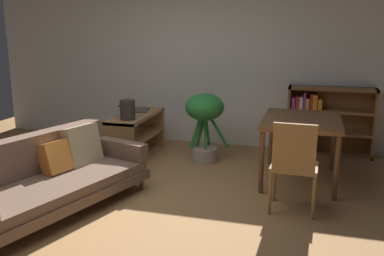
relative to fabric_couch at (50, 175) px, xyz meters
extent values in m
plane|color=#9E7042|center=(0.76, 0.19, -0.34)|extent=(8.16, 8.16, 0.00)
cube|color=silver|center=(0.76, 2.89, 1.01)|extent=(6.80, 0.10, 2.70)
cylinder|color=brown|center=(0.69, 0.69, -0.28)|extent=(0.04, 0.04, 0.13)
cylinder|color=brown|center=(-0.01, 0.91, -0.28)|extent=(0.04, 0.04, 0.13)
cube|color=brown|center=(0.08, -0.06, -0.16)|extent=(1.39, 2.12, 0.10)
cube|color=brown|center=(0.08, -0.06, -0.06)|extent=(1.33, 2.04, 0.10)
cube|color=brown|center=(-0.24, 0.04, 0.19)|extent=(0.72, 1.85, 0.40)
cube|color=brown|center=(0.35, 0.81, 0.09)|extent=(0.82, 0.37, 0.19)
cube|color=orange|center=(-0.02, 0.18, 0.14)|extent=(0.32, 0.38, 0.36)
cube|color=tan|center=(0.08, 0.50, 0.18)|extent=(0.36, 0.48, 0.45)
cube|color=olive|center=(0.16, 2.35, -0.03)|extent=(0.42, 0.04, 0.62)
cube|color=olive|center=(0.16, 1.25, -0.03)|extent=(0.42, 0.04, 0.62)
cube|color=olive|center=(0.16, 1.80, -0.04)|extent=(0.42, 1.10, 0.04)
cube|color=olive|center=(0.16, 1.80, 0.26)|extent=(0.42, 1.14, 0.04)
cube|color=olive|center=(0.16, 1.80, -0.32)|extent=(0.42, 1.10, 0.04)
cube|color=#333338|center=(0.14, 2.05, 0.28)|extent=(0.28, 0.38, 0.02)
cube|color=black|center=(-0.06, 2.01, 0.33)|extent=(0.26, 0.36, 0.09)
cylinder|color=#2D2823|center=(0.20, 1.46, 0.40)|extent=(0.19, 0.19, 0.25)
cylinder|color=slate|center=(0.20, 1.46, 0.45)|extent=(0.11, 0.11, 0.01)
cylinder|color=#9E9389|center=(1.11, 1.90, -0.25)|extent=(0.35, 0.35, 0.19)
cylinder|color=#287A33|center=(1.26, 1.95, 0.12)|extent=(0.34, 0.13, 0.57)
cylinder|color=#287A33|center=(1.13, 1.98, 0.11)|extent=(0.06, 0.19, 0.53)
cylinder|color=#287A33|center=(1.05, 1.93, 0.06)|extent=(0.17, 0.10, 0.43)
cylinder|color=#287A33|center=(1.03, 1.87, 0.13)|extent=(0.22, 0.12, 0.58)
cylinder|color=#287A33|center=(1.13, 1.85, 0.08)|extent=(0.07, 0.14, 0.46)
ellipsoid|color=#287A33|center=(1.11, 1.90, 0.41)|extent=(0.51, 0.51, 0.36)
cylinder|color=brown|center=(1.99, 2.00, 0.01)|extent=(0.06, 0.06, 0.71)
cylinder|color=brown|center=(1.99, 0.98, 0.01)|extent=(0.06, 0.06, 0.71)
cylinder|color=brown|center=(2.76, 2.00, 0.01)|extent=(0.06, 0.06, 0.71)
cylinder|color=brown|center=(2.76, 0.98, 0.01)|extent=(0.06, 0.06, 0.71)
cube|color=brown|center=(2.38, 1.49, 0.39)|extent=(0.88, 1.13, 0.05)
cylinder|color=olive|center=(2.15, 0.80, -0.13)|extent=(0.04, 0.04, 0.43)
cylinder|color=olive|center=(2.56, 0.78, -0.13)|extent=(0.04, 0.04, 0.43)
cylinder|color=olive|center=(2.14, 0.45, -0.13)|extent=(0.04, 0.04, 0.43)
cylinder|color=olive|center=(2.55, 0.44, -0.13)|extent=(0.04, 0.04, 0.43)
cube|color=olive|center=(2.35, 0.62, 0.11)|extent=(0.46, 0.40, 0.04)
cube|color=olive|center=(2.34, 0.44, 0.35)|extent=(0.40, 0.05, 0.45)
cube|color=brown|center=(2.16, 2.68, 0.14)|extent=(0.04, 0.30, 0.97)
cube|color=brown|center=(3.31, 2.68, 0.14)|extent=(0.04, 0.30, 0.97)
cube|color=brown|center=(2.74, 2.68, 0.61)|extent=(1.18, 0.30, 0.04)
cube|color=brown|center=(2.74, 2.68, -0.32)|extent=(1.18, 0.30, 0.04)
cube|color=brown|center=(2.74, 2.81, 0.14)|extent=(1.14, 0.04, 0.97)
cube|color=brown|center=(2.74, 2.68, -0.01)|extent=(1.14, 0.29, 0.04)
cube|color=brown|center=(2.74, 2.68, 0.30)|extent=(1.14, 0.29, 0.04)
cube|color=orange|center=(2.24, 2.66, -0.22)|extent=(0.06, 0.23, 0.18)
cube|color=black|center=(2.29, 2.66, -0.21)|extent=(0.04, 0.22, 0.19)
cube|color=black|center=(2.35, 2.66, -0.21)|extent=(0.06, 0.24, 0.19)
cube|color=red|center=(2.41, 2.66, -0.23)|extent=(0.05, 0.24, 0.15)
cube|color=red|center=(2.47, 2.67, -0.21)|extent=(0.05, 0.25, 0.18)
cube|color=orange|center=(2.53, 2.65, -0.22)|extent=(0.04, 0.18, 0.17)
cube|color=gold|center=(2.24, 2.65, 0.12)|extent=(0.07, 0.19, 0.24)
cube|color=#337F47|center=(2.30, 2.66, 0.08)|extent=(0.05, 0.24, 0.15)
cube|color=#993884|center=(2.37, 2.66, 0.08)|extent=(0.06, 0.23, 0.15)
cube|color=orange|center=(2.44, 2.66, 0.12)|extent=(0.07, 0.21, 0.23)
cube|color=gold|center=(2.51, 2.65, 0.08)|extent=(0.05, 0.18, 0.16)
cube|color=#993884|center=(2.56, 2.65, 0.12)|extent=(0.05, 0.20, 0.24)
cube|color=#993884|center=(2.23, 2.66, 0.40)|extent=(0.05, 0.22, 0.16)
cube|color=red|center=(2.28, 2.66, 0.40)|extent=(0.04, 0.23, 0.18)
cube|color=silver|center=(2.33, 2.66, 0.40)|extent=(0.05, 0.24, 0.17)
cube|color=#993884|center=(2.38, 2.65, 0.43)|extent=(0.03, 0.19, 0.23)
cube|color=gold|center=(2.42, 2.65, 0.39)|extent=(0.05, 0.18, 0.15)
cube|color=red|center=(2.47, 2.66, 0.42)|extent=(0.03, 0.22, 0.22)
cube|color=orange|center=(2.52, 2.65, 0.42)|extent=(0.06, 0.20, 0.21)
cube|color=orange|center=(2.58, 2.66, 0.39)|extent=(0.06, 0.23, 0.15)
camera|label=1|loc=(2.47, -3.48, 1.45)|focal=39.94mm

